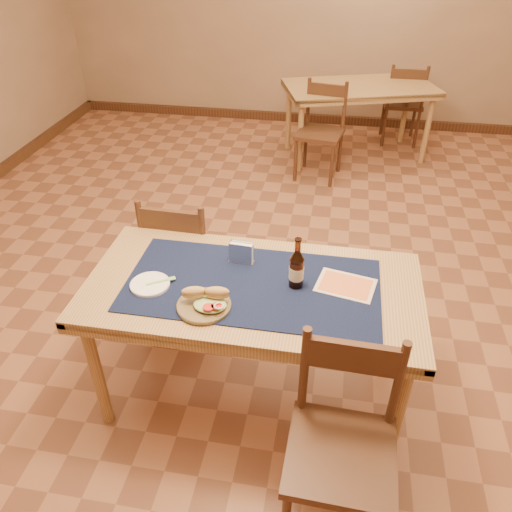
% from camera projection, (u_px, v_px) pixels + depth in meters
% --- Properties ---
extents(room, '(6.04, 7.04, 2.84)m').
position_uv_depth(room, '(279.00, 96.00, 2.64)').
color(room, '#986142').
rests_on(room, ground).
extents(main_table, '(1.60, 0.80, 0.75)m').
position_uv_depth(main_table, '(252.00, 298.00, 2.42)').
color(main_table, tan).
rests_on(main_table, ground).
extents(placemat, '(1.20, 0.60, 0.01)m').
position_uv_depth(placemat, '(252.00, 285.00, 2.37)').
color(placemat, '#101D3B').
rests_on(placemat, main_table).
extents(baseboard, '(6.00, 7.00, 0.10)m').
position_uv_depth(baseboard, '(273.00, 293.00, 3.42)').
color(baseboard, '#462C19').
rests_on(baseboard, ground).
extents(back_table, '(1.63, 1.16, 0.75)m').
position_uv_depth(back_table, '(359.00, 93.00, 5.04)').
color(back_table, tan).
rests_on(back_table, ground).
extents(chair_main_far, '(0.43, 0.43, 0.91)m').
position_uv_depth(chair_main_far, '(184.00, 255.00, 3.05)').
color(chair_main_far, '#462C19').
rests_on(chair_main_far, ground).
extents(chair_main_near, '(0.44, 0.44, 0.93)m').
position_uv_depth(chair_main_near, '(342.00, 443.00, 1.98)').
color(chair_main_near, '#462C19').
rests_on(chair_main_near, ground).
extents(chair_back_near, '(0.48, 0.48, 0.90)m').
position_uv_depth(chair_back_near, '(321.00, 130.00, 4.77)').
color(chair_back_near, '#462C19').
rests_on(chair_back_near, ground).
extents(chair_back_far, '(0.41, 0.41, 0.88)m').
position_uv_depth(chair_back_far, '(403.00, 102.00, 5.45)').
color(chair_back_far, '#462C19').
rests_on(chair_back_far, ground).
extents(sandwich_plate, '(0.25, 0.25, 0.09)m').
position_uv_depth(sandwich_plate, '(206.00, 302.00, 2.22)').
color(sandwich_plate, brown).
rests_on(sandwich_plate, placemat).
extents(side_plate, '(0.19, 0.19, 0.02)m').
position_uv_depth(side_plate, '(150.00, 284.00, 2.36)').
color(side_plate, white).
rests_on(side_plate, placemat).
extents(fork, '(0.13, 0.09, 0.00)m').
position_uv_depth(fork, '(163.00, 281.00, 2.37)').
color(fork, '#7FCE71').
rests_on(fork, side_plate).
extents(beer_bottle, '(0.07, 0.07, 0.26)m').
position_uv_depth(beer_bottle, '(297.00, 269.00, 2.31)').
color(beer_bottle, '#441C0C').
rests_on(beer_bottle, placemat).
extents(napkin_holder, '(0.13, 0.05, 0.11)m').
position_uv_depth(napkin_holder, '(241.00, 253.00, 2.49)').
color(napkin_holder, silver).
rests_on(napkin_holder, placemat).
extents(menu_card, '(0.30, 0.25, 0.01)m').
position_uv_depth(menu_card, '(346.00, 285.00, 2.36)').
color(menu_card, beige).
rests_on(menu_card, placemat).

